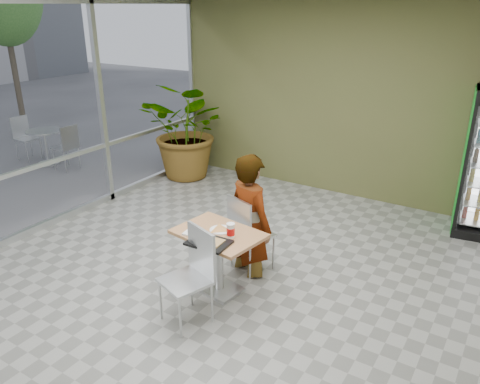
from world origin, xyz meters
name	(u,v)px	position (x,y,z in m)	size (l,w,h in m)	color
ground	(217,283)	(0.00, 0.00, 0.00)	(7.00, 7.00, 0.00)	gray
room_envelope	(214,154)	(0.00, 0.00, 1.60)	(6.00, 7.00, 3.20)	silver
storefront_frame	(36,119)	(-3.00, 0.00, 1.60)	(0.10, 7.00, 3.20)	#B6B9BB
dining_table	(219,249)	(0.12, -0.12, 0.54)	(1.02, 0.78, 0.75)	#A26945
chair_far	(246,229)	(0.14, 0.42, 0.57)	(0.56, 0.56, 0.98)	#B6B9BB
chair_near	(193,268)	(0.18, -0.65, 0.59)	(0.57, 0.57, 1.01)	#B6B9BB
seated_woman	(250,226)	(0.18, 0.47, 0.60)	(0.67, 0.43, 1.80)	black
pizza_plate	(220,229)	(0.11, -0.07, 0.77)	(0.34, 0.33, 0.03)	white
soda_cup	(231,231)	(0.30, -0.14, 0.83)	(0.09, 0.09, 0.16)	white
napkin_stack	(192,233)	(-0.11, -0.30, 0.76)	(0.16, 0.16, 0.02)	white
cafeteria_tray	(209,243)	(0.18, -0.39, 0.76)	(0.44, 0.32, 0.02)	black
potted_plant	(189,130)	(-2.53, 2.77, 0.91)	(1.64, 1.42, 1.82)	#316428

